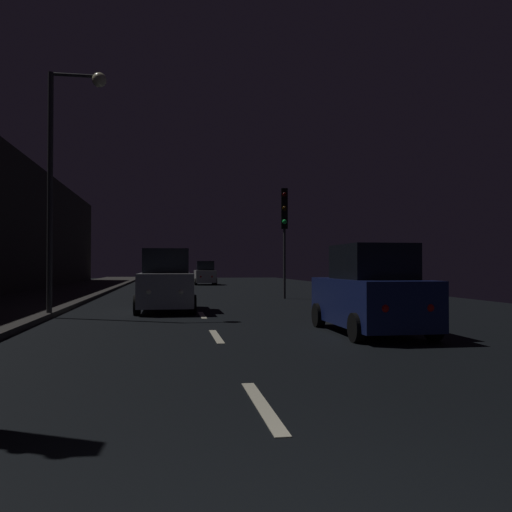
{
  "coord_description": "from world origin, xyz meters",
  "views": [
    {
      "loc": [
        -1.01,
        -2.76,
        1.54
      ],
      "look_at": [
        1.67,
        13.62,
        1.85
      ],
      "focal_mm": 37.18,
      "sensor_mm": 36.0,
      "label": 1
    }
  ],
  "objects": [
    {
      "name": "ground",
      "position": [
        0.0,
        24.5,
        -0.01
      ],
      "size": [
        25.66,
        84.0,
        0.02
      ],
      "primitive_type": "cube",
      "color": "black"
    },
    {
      "name": "traffic_light_far_right",
      "position": [
        4.33,
        21.58,
        3.8
      ],
      "size": [
        0.36,
        0.48,
        5.19
      ],
      "rotation": [
        0.0,
        0.0,
        -1.75
      ],
      "color": "#38383A",
      "rests_on": "ground"
    },
    {
      "name": "lane_centerline",
      "position": [
        0.0,
        11.83,
        0.01
      ],
      "size": [
        0.16,
        20.94,
        0.01
      ],
      "color": "beige",
      "rests_on": "ground"
    },
    {
      "name": "streetlamp_overhead",
      "position": [
        -4.08,
        13.73,
        4.89
      ],
      "size": [
        1.7,
        0.44,
        7.4
      ],
      "color": "#2D2D30",
      "rests_on": "ground"
    },
    {
      "name": "car_distant_taillights",
      "position": [
        1.85,
        40.77,
        0.88
      ],
      "size": [
        1.77,
        3.84,
        1.93
      ],
      "rotation": [
        0.0,
        0.0,
        1.57
      ],
      "color": "silver",
      "rests_on": "ground"
    },
    {
      "name": "car_approaching_headlights",
      "position": [
        -1.14,
        15.6,
        0.97
      ],
      "size": [
        1.94,
        4.2,
        2.12
      ],
      "rotation": [
        0.0,
        0.0,
        -1.57
      ],
      "color": "#A5A8AD",
      "rests_on": "ground"
    },
    {
      "name": "sidewalk_left",
      "position": [
        -6.63,
        24.5,
        0.07
      ],
      "size": [
        4.4,
        84.0,
        0.15
      ],
      "primitive_type": "cube",
      "color": "#33302D",
      "rests_on": "ground"
    },
    {
      "name": "car_parked_right_near",
      "position": [
        3.53,
        8.77,
        0.93
      ],
      "size": [
        1.86,
        4.02,
        2.03
      ],
      "rotation": [
        0.0,
        0.0,
        1.57
      ],
      "color": "#141E51",
      "rests_on": "ground"
    }
  ]
}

